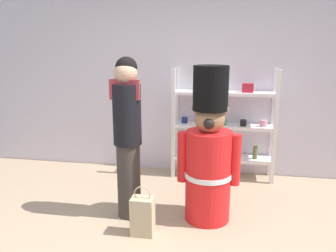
% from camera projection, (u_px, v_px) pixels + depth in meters
% --- Properties ---
extents(back_wall, '(6.40, 0.12, 2.60)m').
position_uv_depth(back_wall, '(192.00, 81.00, 4.75)').
color(back_wall, silver).
rests_on(back_wall, ground_plane).
extents(merchandise_shelf, '(1.38, 0.35, 1.50)m').
position_uv_depth(merchandise_shelf, '(223.00, 124.00, 4.59)').
color(merchandise_shelf, white).
rests_on(merchandise_shelf, ground_plane).
extents(teddy_bear_guard, '(0.64, 0.49, 1.61)m').
position_uv_depth(teddy_bear_guard, '(209.00, 156.00, 3.44)').
color(teddy_bear_guard, red).
rests_on(teddy_bear_guard, ground_plane).
extents(person_shopper, '(0.30, 0.29, 1.69)m').
position_uv_depth(person_shopper, '(128.00, 132.00, 3.45)').
color(person_shopper, '#38332D').
rests_on(person_shopper, ground_plane).
extents(shopping_bag, '(0.22, 0.16, 0.50)m').
position_uv_depth(shopping_bag, '(143.00, 216.00, 3.25)').
color(shopping_bag, '#C1AD89').
rests_on(shopping_bag, ground_plane).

